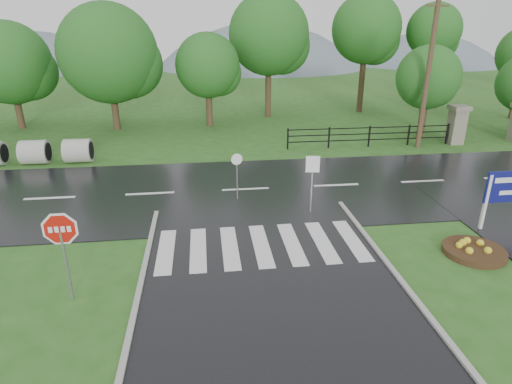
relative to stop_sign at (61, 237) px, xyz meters
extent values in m
plane|color=#2A5D1F|center=(5.23, -2.85, -1.82)|extent=(120.00, 120.00, 0.00)
cube|color=black|center=(5.23, 7.15, -1.82)|extent=(90.00, 8.00, 0.04)
cube|color=silver|center=(2.23, 2.15, -1.76)|extent=(0.50, 2.80, 0.02)
cube|color=silver|center=(3.23, 2.15, -1.76)|extent=(0.50, 2.80, 0.02)
cube|color=silver|center=(4.23, 2.15, -1.76)|extent=(0.50, 2.80, 0.02)
cube|color=silver|center=(5.23, 2.15, -1.76)|extent=(0.50, 2.80, 0.02)
cube|color=silver|center=(6.23, 2.15, -1.76)|extent=(0.50, 2.80, 0.02)
cube|color=silver|center=(7.23, 2.15, -1.76)|extent=(0.50, 2.80, 0.02)
cube|color=silver|center=(8.23, 2.15, -1.76)|extent=(0.50, 2.80, 0.02)
cube|color=gray|center=(18.23, 13.15, -0.82)|extent=(0.80, 0.80, 2.00)
cube|color=#6B6659|center=(18.23, 13.15, 0.30)|extent=(1.00, 1.00, 0.24)
cube|color=black|center=(12.98, 13.15, -1.42)|extent=(9.50, 0.05, 0.05)
cube|color=black|center=(12.98, 13.15, -1.07)|extent=(9.50, 0.05, 0.05)
cube|color=black|center=(12.98, 13.15, -0.72)|extent=(9.50, 0.05, 0.05)
cube|color=black|center=(8.23, 13.15, -1.22)|extent=(0.08, 0.08, 1.20)
cube|color=black|center=(17.73, 13.15, -1.22)|extent=(0.08, 0.08, 1.20)
sphere|color=slate|center=(-22.77, 62.15, -16.22)|extent=(40.00, 40.00, 40.00)
sphere|color=slate|center=(13.23, 62.15, -19.10)|extent=(48.00, 48.00, 48.00)
sphere|color=slate|center=(41.23, 62.15, -14.78)|extent=(36.00, 36.00, 36.00)
cylinder|color=#9E9B93|center=(-4.93, 12.15, -1.22)|extent=(1.30, 1.20, 1.20)
cylinder|color=#9E9B93|center=(-2.83, 12.15, -1.22)|extent=(1.30, 1.20, 1.20)
cube|color=#939399|center=(0.00, 0.00, -0.86)|extent=(0.06, 0.06, 1.94)
cylinder|color=white|center=(0.00, 0.01, 0.21)|extent=(1.16, 0.02, 1.16)
cylinder|color=#B9150C|center=(0.00, 0.00, 0.21)|extent=(1.01, 0.03, 1.01)
cube|color=silver|center=(12.92, 2.42, -0.82)|extent=(0.10, 0.10, 2.02)
cylinder|color=#332111|center=(11.72, 0.89, -1.73)|extent=(1.87, 1.87, 0.19)
cube|color=#939399|center=(7.41, 4.48, -0.77)|extent=(0.04, 0.04, 2.11)
cube|color=white|center=(7.41, 4.46, 0.12)|extent=(0.50, 0.09, 0.61)
cylinder|color=#939399|center=(4.80, 6.12, -0.92)|extent=(0.05, 0.05, 1.81)
cylinder|color=white|center=(4.80, 6.10, -0.10)|extent=(0.45, 0.11, 0.45)
cylinder|color=#473523|center=(15.73, 12.65, 2.23)|extent=(0.27, 0.27, 8.11)
cube|color=brown|center=(15.73, 12.65, 5.65)|extent=(1.42, 0.45, 0.09)
cylinder|color=#3D2B1C|center=(16.86, 14.65, -0.30)|extent=(0.47, 0.47, 3.05)
sphere|color=#1D5B1C|center=(16.86, 14.65, 1.84)|extent=(3.72, 3.72, 3.72)
camera|label=1|loc=(3.58, -9.80, 4.88)|focal=30.00mm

